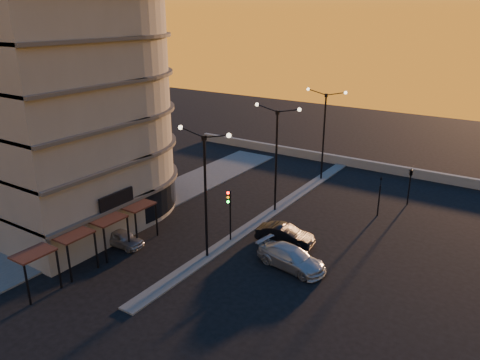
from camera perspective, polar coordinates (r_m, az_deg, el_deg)
name	(u,v)px	position (r m, az deg, el deg)	size (l,w,h in m)	color
ground	(207,257)	(34.47, -4.02, -9.33)	(120.00, 120.00, 0.00)	black
sidewalk_west	(142,207)	(43.48, -11.91, -3.22)	(5.00, 40.00, 0.12)	#484846
median	(275,210)	(41.97, 4.26, -3.68)	(1.20, 36.00, 0.12)	#484846
parapet	(359,164)	(54.90, 14.33, 1.96)	(44.00, 0.50, 1.00)	slate
building	(63,77)	(40.57, -20.73, 11.71)	(14.35, 17.08, 25.00)	slate
streetlamp_near	(205,185)	(32.12, -4.26, -0.58)	(4.32, 0.32, 9.51)	black
streetlamp_mid	(276,151)	(40.09, 4.46, 3.59)	(4.32, 0.32, 9.51)	black
streetlamp_far	(324,128)	(48.81, 10.22, 6.28)	(4.32, 0.32, 9.51)	black
traffic_light_main	(229,207)	(35.27, -1.31, -3.34)	(0.28, 0.44, 4.25)	black
signal_east_a	(379,195)	(41.91, 16.64, -1.77)	(0.13, 0.16, 3.60)	black
signal_east_b	(411,173)	(44.86, 20.14, 0.84)	(0.42, 1.99, 3.60)	black
car_hatchback	(121,238)	(36.77, -14.27, -6.86)	(1.48, 3.69, 1.26)	#96999D
car_sedan	(285,235)	(36.07, 5.48, -6.67)	(1.54, 4.43, 1.46)	black
car_wagon	(291,258)	(32.94, 6.28, -9.40)	(2.09, 5.13, 1.49)	#A3A5AA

